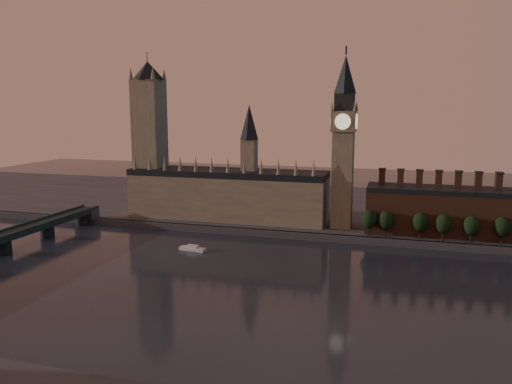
% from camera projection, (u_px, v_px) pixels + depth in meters
% --- Properties ---
extents(ground, '(900.00, 900.00, 0.00)m').
position_uv_depth(ground, '(284.00, 296.00, 203.15)').
color(ground, black).
rests_on(ground, ground).
extents(north_bank, '(900.00, 182.00, 4.00)m').
position_uv_depth(north_bank, '(338.00, 208.00, 371.39)').
color(north_bank, '#45454A').
rests_on(north_bank, ground).
extents(palace_of_westminster, '(130.00, 30.30, 74.00)m').
position_uv_depth(palace_of_westminster, '(228.00, 192.00, 326.04)').
color(palace_of_westminster, gray).
rests_on(palace_of_westminster, north_bank).
extents(victoria_tower, '(24.00, 24.00, 108.00)m').
position_uv_depth(victoria_tower, '(150.00, 133.00, 335.15)').
color(victoria_tower, gray).
rests_on(victoria_tower, north_bank).
extents(big_ben, '(15.00, 15.00, 107.00)m').
position_uv_depth(big_ben, '(344.00, 140.00, 295.05)').
color(big_ben, gray).
rests_on(big_ben, north_bank).
extents(chimney_block, '(110.00, 25.00, 37.00)m').
position_uv_depth(chimney_block, '(466.00, 212.00, 282.33)').
color(chimney_block, brown).
rests_on(chimney_block, north_bank).
extents(embankment_tree_0, '(8.60, 8.60, 14.88)m').
position_uv_depth(embankment_tree_0, '(369.00, 219.00, 282.49)').
color(embankment_tree_0, black).
rests_on(embankment_tree_0, north_bank).
extents(embankment_tree_1, '(8.60, 8.60, 14.88)m').
position_uv_depth(embankment_tree_1, '(386.00, 220.00, 280.04)').
color(embankment_tree_1, black).
rests_on(embankment_tree_1, north_bank).
extents(embankment_tree_2, '(8.60, 8.60, 14.88)m').
position_uv_depth(embankment_tree_2, '(420.00, 222.00, 275.73)').
color(embankment_tree_2, black).
rests_on(embankment_tree_2, north_bank).
extents(embankment_tree_3, '(8.60, 8.60, 14.88)m').
position_uv_depth(embankment_tree_3, '(443.00, 224.00, 271.76)').
color(embankment_tree_3, black).
rests_on(embankment_tree_3, north_bank).
extents(embankment_tree_4, '(8.60, 8.60, 14.88)m').
position_uv_depth(embankment_tree_4, '(472.00, 226.00, 267.32)').
color(embankment_tree_4, black).
rests_on(embankment_tree_4, north_bank).
extents(embankment_tree_5, '(8.60, 8.60, 14.88)m').
position_uv_depth(embankment_tree_5, '(502.00, 227.00, 264.38)').
color(embankment_tree_5, black).
rests_on(embankment_tree_5, north_bank).
extents(river_boat, '(15.11, 5.93, 2.94)m').
position_uv_depth(river_boat, '(193.00, 248.00, 268.34)').
color(river_boat, silver).
rests_on(river_boat, ground).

